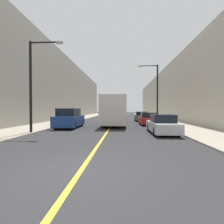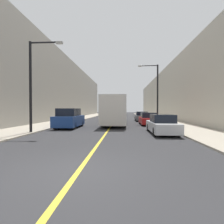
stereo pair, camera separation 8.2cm
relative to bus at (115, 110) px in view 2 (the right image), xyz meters
The scene contains 13 objects.
ground_plane 16.65m from the bus, 91.15° to the right, with size 200.00×200.00×0.00m, color #2D2D30.
sidewalk_left 15.60m from the bus, 119.88° to the left, with size 3.95×72.00×0.10m, color #A89E8C.
sidewalk_right 15.28m from the bus, 62.30° to the left, with size 3.95×72.00×0.10m, color #A89E8C.
building_row_left 18.32m from the bus, 131.02° to the left, with size 4.00×72.00×11.98m, color gray.
building_row_right 17.68m from the bus, 50.63° to the left, with size 4.00×72.00×9.86m, color #B7B2A3.
road_center_line 13.56m from the bus, 91.42° to the left, with size 0.16×72.00×0.01m, color gold.
bus is the anchor object (origin of this frame).
parked_suv_left 6.42m from the bus, 133.26° to the right, with size 2.01×4.60×1.93m.
car_right_near 9.12m from the bus, 64.25° to the right, with size 1.77×4.72×1.46m.
car_right_mid 4.15m from the bus, 12.45° to the right, with size 1.82×4.47×1.45m.
car_right_far 7.06m from the bus, 56.70° to the left, with size 1.89×4.45×1.47m.
street_lamp_left 10.79m from the bus, 123.42° to the right, with size 2.62×0.24×6.88m.
street_lamp_right 5.90m from the bus, 12.51° to the left, with size 2.62×0.24×7.45m.
Camera 2 is at (1.34, -5.09, 1.87)m, focal length 28.00 mm.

